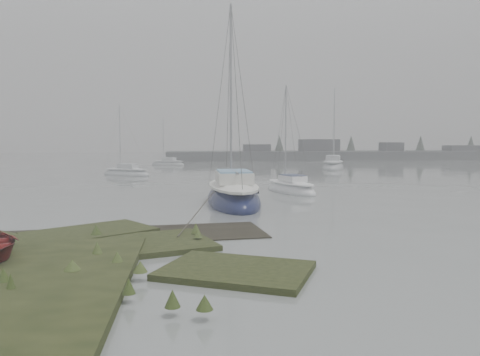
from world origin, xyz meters
name	(u,v)px	position (x,y,z in m)	size (l,w,h in m)	color
ground	(196,176)	(0.00, 30.00, 0.00)	(160.00, 160.00, 0.00)	slate
far_shoreline	(358,154)	(26.84, 61.90, 0.85)	(60.00, 8.00, 4.15)	#4C4F51
sailboat_main	(233,197)	(1.62, 11.98, 0.34)	(2.70, 7.89, 11.08)	#12173C
sailboat_white	(291,189)	(5.64, 16.63, 0.22)	(3.18, 5.35, 7.18)	white
sailboat_far_a	(126,173)	(-6.27, 31.61, 0.21)	(5.03, 3.79, 6.87)	silver
sailboat_far_b	(333,166)	(15.39, 38.95, 0.30)	(4.54, 7.25, 9.73)	silver
sailboat_far_c	(168,164)	(-3.25, 48.07, 0.20)	(4.70, 3.19, 6.33)	silver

